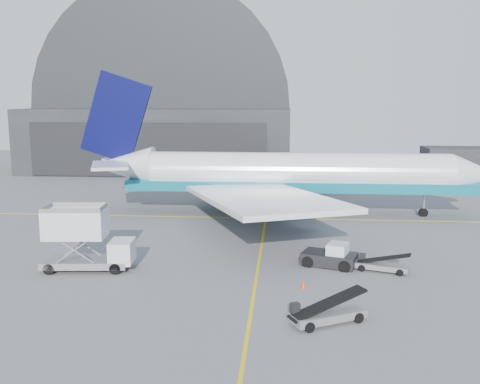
# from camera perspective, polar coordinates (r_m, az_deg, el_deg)

# --- Properties ---
(ground) EXTENTS (200.00, 200.00, 0.00)m
(ground) POSITION_cam_1_polar(r_m,az_deg,el_deg) (43.22, 1.85, -8.59)
(ground) COLOR #565659
(ground) RESTS_ON ground
(taxi_lines) EXTENTS (80.00, 42.12, 0.02)m
(taxi_lines) POSITION_cam_1_polar(r_m,az_deg,el_deg) (55.37, 2.51, -4.45)
(taxi_lines) COLOR gold
(taxi_lines) RESTS_ON ground
(hangar) EXTENTS (50.00, 28.30, 28.00)m
(hangar) POSITION_cam_1_polar(r_m,az_deg,el_deg) (108.66, -8.13, 7.55)
(hangar) COLOR black
(hangar) RESTS_ON ground
(distant_bldg_a) EXTENTS (14.00, 8.00, 4.00)m
(distant_bldg_a) POSITION_cam_1_polar(r_m,az_deg,el_deg) (119.34, 22.25, 2.51)
(distant_bldg_a) COLOR black
(distant_bldg_a) RESTS_ON ground
(airliner) EXTENTS (49.14, 47.65, 17.25)m
(airliner) POSITION_cam_1_polar(r_m,az_deg,el_deg) (64.09, 4.53, 1.87)
(airliner) COLOR white
(airliner) RESTS_ON ground
(catering_truck) EXTENTS (7.48, 3.37, 4.99)m
(catering_truck) POSITION_cam_1_polar(r_m,az_deg,el_deg) (45.01, -16.29, -4.89)
(catering_truck) COLOR slate
(catering_truck) RESTS_ON ground
(pushback_tug) EXTENTS (4.93, 3.76, 2.03)m
(pushback_tug) POSITION_cam_1_polar(r_m,az_deg,el_deg) (45.31, 9.69, -6.85)
(pushback_tug) COLOR black
(pushback_tug) RESTS_ON ground
(belt_loader_a) EXTENTS (5.05, 3.71, 1.96)m
(belt_loader_a) POSITION_cam_1_polar(r_m,az_deg,el_deg) (34.28, 9.23, -12.67)
(belt_loader_a) COLOR slate
(belt_loader_a) RESTS_ON ground
(belt_loader_b) EXTENTS (4.42, 2.61, 1.66)m
(belt_loader_b) POSITION_cam_1_polar(r_m,az_deg,el_deg) (44.87, 14.84, -7.54)
(belt_loader_b) COLOR slate
(belt_loader_b) RESTS_ON ground
(traffic_cone) EXTENTS (0.38, 0.38, 0.55)m
(traffic_cone) POSITION_cam_1_polar(r_m,az_deg,el_deg) (40.05, 6.78, -9.78)
(traffic_cone) COLOR #FE3A08
(traffic_cone) RESTS_ON ground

